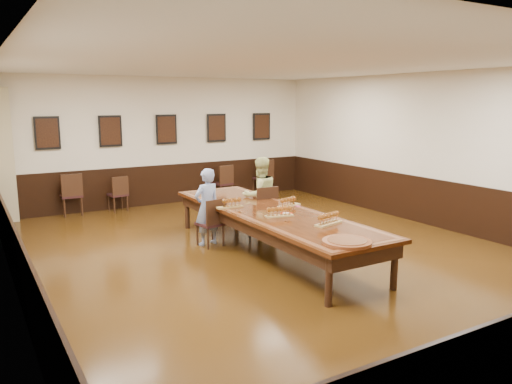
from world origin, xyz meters
TOP-DOWN VIEW (x-y plane):
  - floor at (0.00, 0.00)m, footprint 8.00×10.00m
  - ceiling at (0.00, 0.00)m, footprint 8.00×10.00m
  - wall_back at (0.00, 5.01)m, footprint 8.00×0.02m
  - wall_left at (-4.01, 0.00)m, footprint 0.02×10.00m
  - wall_right at (4.01, 0.00)m, footprint 0.02×10.00m
  - chair_man at (-0.71, 0.93)m, footprint 0.49×0.52m
  - chair_woman at (0.52, 1.13)m, footprint 0.49×0.53m
  - spare_chair_a at (-2.41, 4.81)m, footprint 0.47×0.51m
  - spare_chair_b at (-1.37, 4.71)m, footprint 0.46×0.49m
  - spare_chair_c at (1.43, 4.70)m, footprint 0.49×0.53m
  - spare_chair_d at (2.74, 4.78)m, footprint 0.49×0.53m
  - person_man at (-0.73, 1.03)m, footprint 0.57×0.42m
  - person_woman at (0.53, 1.24)m, footprint 0.79×0.63m
  - pink_phone at (0.60, 0.08)m, footprint 0.09×0.16m
  - curtain at (-3.75, 4.82)m, footprint 0.45×0.18m
  - wainscoting at (0.00, 0.00)m, footprint 8.00×10.00m
  - conference_table at (0.00, 0.00)m, footprint 1.40×5.00m
  - posters at (0.00, 4.94)m, footprint 6.14×0.04m
  - flight_a at (-0.49, 0.57)m, footprint 0.48×0.16m
  - flight_b at (0.47, 0.13)m, footprint 0.48×0.24m
  - flight_c at (-0.12, -0.45)m, footprint 0.48×0.23m
  - flight_d at (0.23, -1.28)m, footprint 0.53×0.28m
  - red_plate_grp at (0.07, -0.38)m, footprint 0.21×0.21m
  - carved_platter at (-0.19, -2.20)m, footprint 0.80×0.80m

SIDE VIEW (x-z plane):
  - floor at x=0.00m, z-range -0.02..0.00m
  - spare_chair_b at x=-1.37m, z-range 0.00..0.85m
  - chair_man at x=-0.71m, z-range 0.00..0.89m
  - spare_chair_c at x=1.43m, z-range 0.00..0.94m
  - chair_woman at x=0.52m, z-range 0.00..0.98m
  - spare_chair_a at x=-2.41m, z-range 0.00..0.98m
  - spare_chair_d at x=2.74m, z-range 0.00..0.99m
  - wainscoting at x=0.00m, z-range 0.00..1.00m
  - conference_table at x=0.00m, z-range 0.23..0.99m
  - person_man at x=-0.73m, z-range 0.00..1.42m
  - pink_phone at x=0.60m, z-range 0.75..0.76m
  - red_plate_grp at x=0.07m, z-range 0.75..0.78m
  - person_woman at x=0.53m, z-range 0.00..1.53m
  - carved_platter at x=-0.19m, z-range 0.75..0.80m
  - flight_b at x=0.47m, z-range 0.74..0.92m
  - flight_c at x=-0.12m, z-range 0.74..0.92m
  - flight_a at x=-0.49m, z-range 0.74..0.92m
  - flight_d at x=0.23m, z-range 0.74..0.93m
  - curtain at x=-3.75m, z-range 0.00..2.90m
  - wall_back at x=0.00m, z-range 0.00..3.20m
  - wall_left at x=-4.01m, z-range 0.00..3.20m
  - wall_right at x=4.01m, z-range 0.00..3.20m
  - posters at x=0.00m, z-range 1.53..2.27m
  - ceiling at x=0.00m, z-range 3.20..3.22m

